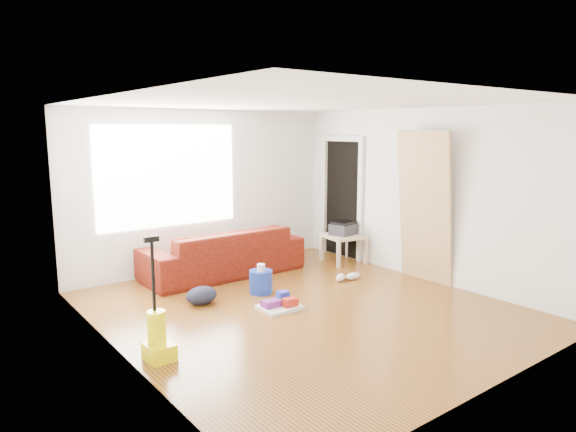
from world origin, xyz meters
TOP-DOWN VIEW (x-y plane):
  - room at (0.07, 0.15)m, footprint 4.51×5.01m
  - sofa at (-0.01, 1.95)m, footprint 2.44×0.95m
  - tv_stand at (0.46, 2.22)m, footprint 0.77×0.54m
  - tv at (0.46, 2.22)m, footprint 0.55×0.07m
  - side_table at (1.95, 1.36)m, footprint 0.67×0.67m
  - printer at (1.95, 1.36)m, footprint 0.48×0.40m
  - bucket at (-0.07, 0.85)m, footprint 0.40×0.40m
  - toilet_paper at (-0.08, 0.82)m, footprint 0.11×0.11m
  - cleaning_tray at (-0.22, 0.20)m, footprint 0.52×0.42m
  - backpack at (-0.92, 0.93)m, footprint 0.44×0.36m
  - sneakers at (1.27, 0.57)m, footprint 0.46×0.24m
  - vacuum at (-2.00, -0.23)m, footprint 0.26×0.29m
  - door_panel at (2.13, -0.11)m, footprint 0.27×0.88m

SIDE VIEW (x-z plane):
  - sofa at x=-0.01m, z-range -0.36..0.36m
  - bucket at x=-0.07m, z-range -0.16..0.16m
  - backpack at x=-0.92m, z-range -0.11..0.11m
  - door_panel at x=2.13m, z-range -1.09..1.09m
  - sneakers at x=1.27m, z-range 0.00..0.11m
  - cleaning_tray at x=-0.22m, z-range -0.03..0.14m
  - tv_stand at x=0.46m, z-range 0.01..0.27m
  - toilet_paper at x=-0.08m, z-range 0.16..0.25m
  - vacuum at x=-2.00m, z-range -0.38..0.82m
  - side_table at x=1.95m, z-range 0.16..0.64m
  - tv at x=0.46m, z-range 0.27..0.58m
  - printer at x=1.95m, z-range 0.47..0.69m
  - room at x=0.07m, z-range 0.00..2.51m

